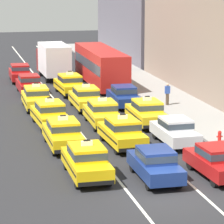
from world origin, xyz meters
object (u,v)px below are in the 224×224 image
Objects in this scene: sedan_left_fifth at (29,84)px; sedan_right_second at (175,130)px; taxi_center_fifth at (70,84)px; bus_right_fifth at (101,65)px; taxi_left_third at (50,113)px; taxi_center_second at (122,132)px; box_truck_center_sixth at (53,59)px; sedan_center_nearest at (155,163)px; taxi_left_nearest at (87,160)px; fire_hydrant at (220,136)px; taxi_left_second at (63,133)px; taxi_center_third at (102,112)px; taxi_left_fourth at (36,97)px; sedan_left_sixth at (20,72)px; sedan_right_fourth at (124,95)px; taxi_right_third at (147,112)px; taxi_center_fourth at (86,97)px; pedestrian_near_crosswalk at (167,94)px; sedan_right_nearest at (216,160)px.

sedan_left_fifth and sedan_right_second have the same top height.
taxi_center_fifth is 4.97m from bus_right_fifth.
taxi_left_third is 1.00× the size of taxi_center_fifth.
taxi_center_second is 16.43m from taxi_center_fifth.
sedan_center_nearest is at bearing -89.43° from box_truck_center_sixth.
sedan_center_nearest is at bearing -117.22° from sedan_right_second.
taxi_left_nearest is 9.60m from fire_hydrant.
taxi_left_second and taxi_center_third have the same top height.
taxi_left_fourth is 15.51m from fire_hydrant.
sedan_right_fourth is at bearing -63.76° from sedan_left_sixth.
bus_right_fifth reaches higher than sedan_center_nearest.
taxi_right_third reaches higher than sedan_left_fifth.
taxi_left_nearest is 22.66m from sedan_left_fifth.
taxi_center_third is 0.99× the size of taxi_center_fifth.
sedan_center_nearest is (3.50, -29.96, 0.00)m from sedan_left_sixth.
sedan_left_sixth is (0.06, 12.22, -0.03)m from taxi_left_fourth.
taxi_center_fourth is (3.35, 10.02, 0.00)m from taxi_left_second.
sedan_left_fifth is 0.94× the size of taxi_center_third.
taxi_center_second reaches higher than pedestrian_near_crosswalk.
taxi_left_nearest is at bearing 167.56° from sedan_right_nearest.
taxi_center_second is (3.37, -0.52, 0.00)m from taxi_left_second.
taxi_center_fifth is 2.85× the size of pedestrian_near_crosswalk.
taxi_left_second is at bearing -97.29° from box_truck_center_sixth.
taxi_center_fourth is 0.65× the size of box_truck_center_sixth.
pedestrian_near_crosswalk is at bearing -74.35° from bus_right_fifth.
taxi_center_fourth is (-0.02, 10.54, 0.00)m from taxi_center_second.
taxi_left_fourth is 1.06× the size of sedan_right_second.
taxi_center_fourth is at bearing -88.97° from box_truck_center_sixth.
bus_right_fifth is at bearing 87.99° from sedan_right_fourth.
sedan_right_second is 5.05m from taxi_right_third.
box_truck_center_sixth is at bearing 84.51° from taxi_left_nearest.
fire_hydrant is (5.72, -17.52, -0.33)m from taxi_center_fifth.
taxi_center_fifth is at bearing 98.07° from sedan_right_nearest.
taxi_left_fourth is 5.99m from taxi_center_fifth.
taxi_left_nearest is 10.98m from taxi_left_third.
taxi_left_second is 5.86m from taxi_center_third.
box_truck_center_sixth is 4.30× the size of pedestrian_near_crosswalk.
sedan_right_fourth is at bearing 164.83° from pedestrian_near_crosswalk.
taxi_center_third reaches higher than sedan_left_fifth.
taxi_left_second is at bearing 173.15° from sedan_right_second.
taxi_left_nearest is 1.06× the size of sedan_left_fifth.
sedan_center_nearest is 0.94× the size of taxi_center_third.
sedan_right_nearest is at bearing -64.63° from taxi_center_second.
taxi_left_fourth is 18.09m from sedan_center_nearest.
pedestrian_near_crosswalk is (6.00, 16.19, 0.12)m from sedan_center_nearest.
taxi_center_third is at bearing -8.80° from taxi_left_third.
taxi_left_second is at bearing -121.44° from sedan_right_fourth.
taxi_center_fifth is 1.01× the size of taxi_right_third.
taxi_left_third is (0.01, 5.31, 0.00)m from taxi_left_second.
sedan_right_nearest is at bearing -89.37° from sedan_right_fourth.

